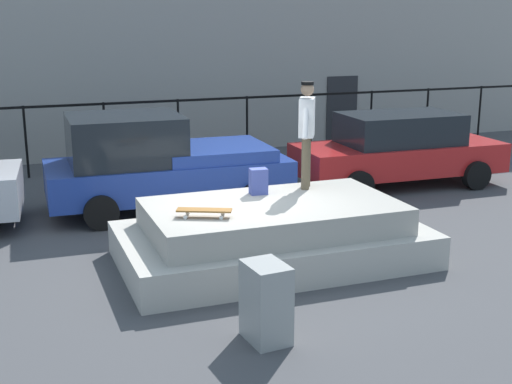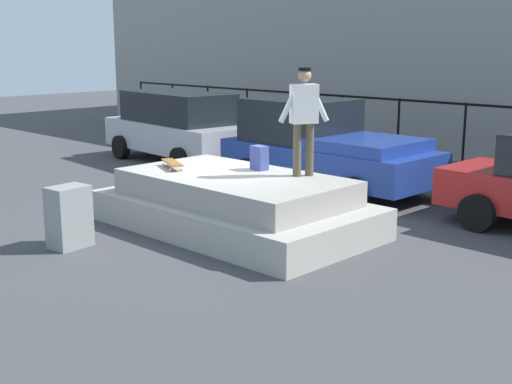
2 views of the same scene
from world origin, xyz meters
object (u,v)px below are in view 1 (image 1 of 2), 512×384
at_px(skateboarder, 307,127).
at_px(car_blue_pickup_mid, 159,163).
at_px(utility_box, 266,302).
at_px(skateboard, 204,211).
at_px(car_red_sedan_far, 399,149).
at_px(backpack, 258,181).

distance_m(skateboarder, car_blue_pickup_mid, 3.57).
relative_size(car_blue_pickup_mid, utility_box, 4.95).
height_order(skateboarder, utility_box, skateboarder).
distance_m(skateboard, car_blue_pickup_mid, 3.94).
xyz_separation_m(skateboarder, utility_box, (-1.98, -3.25, -1.50)).
distance_m(skateboard, utility_box, 2.23).
relative_size(skateboard, car_blue_pickup_mid, 0.17).
distance_m(skateboarder, utility_box, 4.09).
height_order(car_blue_pickup_mid, utility_box, car_blue_pickup_mid).
distance_m(car_blue_pickup_mid, car_red_sedan_far, 5.50).
bearing_deg(skateboarder, car_blue_pickup_mid, 123.44).
height_order(skateboard, car_red_sedan_far, car_red_sedan_far).
bearing_deg(utility_box, car_red_sedan_far, 42.13).
relative_size(car_red_sedan_far, utility_box, 4.91).
relative_size(skateboarder, utility_box, 1.84).
xyz_separation_m(skateboarder, skateboard, (-2.10, -1.09, -0.93)).
distance_m(skateboarder, car_red_sedan_far, 4.78).
height_order(skateboard, car_blue_pickup_mid, car_blue_pickup_mid).
height_order(skateboard, utility_box, skateboard).
height_order(car_blue_pickup_mid, car_red_sedan_far, car_blue_pickup_mid).
bearing_deg(car_red_sedan_far, skateboard, -145.05).
height_order(skateboard, backpack, backpack).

